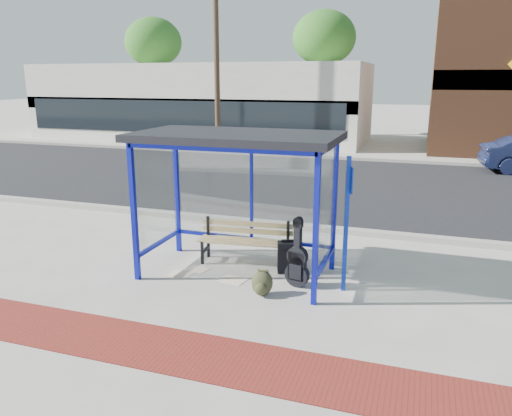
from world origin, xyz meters
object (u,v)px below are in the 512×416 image
(suitcase, at_px, (287,257))
(backpack, at_px, (262,284))
(bench, at_px, (246,239))
(guitar_bag, at_px, (297,263))

(suitcase, height_order, backpack, suitcase)
(bench, relative_size, backpack, 4.34)
(suitcase, relative_size, backpack, 1.50)
(bench, distance_m, guitar_bag, 1.37)
(backpack, bearing_deg, bench, 110.58)
(suitcase, bearing_deg, bench, 145.91)
(guitar_bag, height_order, backpack, guitar_bag)
(bench, bearing_deg, backpack, -66.25)
(guitar_bag, relative_size, backpack, 2.76)
(guitar_bag, bearing_deg, suitcase, 132.85)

